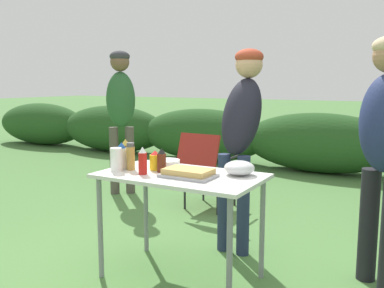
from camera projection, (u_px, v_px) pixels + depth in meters
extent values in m
plane|color=#4C7A3D|center=(181.00, 277.00, 3.00)|extent=(60.00, 60.00, 0.00)
ellipsoid|color=#234C1E|center=(42.00, 124.00, 9.36)|extent=(2.40, 0.90, 0.90)
ellipsoid|color=#234C1E|center=(113.00, 129.00, 8.38)|extent=(2.40, 0.90, 0.90)
ellipsoid|color=#234C1E|center=(203.00, 135.00, 7.41)|extent=(2.40, 0.90, 0.90)
ellipsoid|color=#234C1E|center=(320.00, 143.00, 6.43)|extent=(2.40, 0.90, 0.90)
cube|color=silver|center=(181.00, 176.00, 2.89)|extent=(1.10, 0.64, 0.02)
cylinder|color=gray|center=(100.00, 228.00, 2.95)|extent=(0.04, 0.04, 0.71)
cylinder|color=gray|center=(229.00, 256.00, 2.48)|extent=(0.04, 0.04, 0.71)
cylinder|color=gray|center=(146.00, 208.00, 3.42)|extent=(0.04, 0.04, 0.71)
cylinder|color=gray|center=(262.00, 228.00, 2.94)|extent=(0.04, 0.04, 0.71)
cube|color=#9E9EA3|center=(188.00, 175.00, 2.80)|extent=(0.35, 0.23, 0.02)
cube|color=tan|center=(188.00, 171.00, 2.80)|extent=(0.31, 0.19, 0.04)
cylinder|color=white|center=(166.00, 163.00, 3.15)|extent=(0.20, 0.20, 0.05)
ellipsoid|color=silver|center=(239.00, 168.00, 2.86)|extent=(0.20, 0.20, 0.10)
cylinder|color=white|center=(116.00, 160.00, 2.97)|extent=(0.08, 0.08, 0.16)
cylinder|color=red|center=(143.00, 164.00, 2.87)|extent=(0.06, 0.06, 0.15)
cone|color=white|center=(142.00, 150.00, 2.86)|extent=(0.05, 0.05, 0.04)
cylinder|color=#B2893D|center=(131.00, 158.00, 3.02)|extent=(0.06, 0.06, 0.16)
cylinder|color=#4C4C4C|center=(130.00, 145.00, 3.00)|extent=(0.05, 0.05, 0.03)
cylinder|color=yellow|center=(155.00, 162.00, 3.02)|extent=(0.08, 0.08, 0.11)
cone|color=red|center=(155.00, 153.00, 3.01)|extent=(0.07, 0.07, 0.03)
cylinder|color=#562314|center=(162.00, 163.00, 2.95)|extent=(0.06, 0.06, 0.13)
cone|color=black|center=(161.00, 151.00, 2.93)|extent=(0.05, 0.05, 0.04)
cylinder|color=silver|center=(122.00, 159.00, 3.05)|extent=(0.07, 0.07, 0.15)
cone|color=#194793|center=(121.00, 145.00, 3.04)|extent=(0.06, 0.06, 0.04)
cylinder|color=brown|center=(126.00, 156.00, 3.13)|extent=(0.08, 0.08, 0.16)
cone|color=gold|center=(125.00, 142.00, 3.12)|extent=(0.07, 0.07, 0.05)
cylinder|color=#232D4C|center=(224.00, 203.00, 3.44)|extent=(0.10, 0.10, 0.79)
cylinder|color=#232D4C|center=(243.00, 206.00, 3.34)|extent=(0.10, 0.10, 0.79)
ellipsoid|color=black|center=(242.00, 116.00, 3.39)|extent=(0.34, 0.47, 0.68)
sphere|color=tan|center=(249.00, 64.00, 3.43)|extent=(0.22, 0.22, 0.22)
ellipsoid|color=#993823|center=(249.00, 57.00, 3.42)|extent=(0.23, 0.23, 0.13)
cylinder|color=black|center=(368.00, 225.00, 2.92)|extent=(0.13, 0.13, 0.78)
cylinder|color=#4C473D|center=(114.00, 161.00, 5.20)|extent=(0.11, 0.11, 0.82)
cylinder|color=#4C473D|center=(130.00, 160.00, 5.23)|extent=(0.11, 0.11, 0.82)
ellipsoid|color=#28562D|center=(121.00, 100.00, 5.11)|extent=(0.42, 0.41, 0.66)
sphere|color=brown|center=(120.00, 62.00, 5.04)|extent=(0.23, 0.23, 0.23)
ellipsoid|color=#333338|center=(120.00, 56.00, 5.03)|extent=(0.24, 0.24, 0.14)
cube|color=maroon|center=(210.00, 173.00, 4.62)|extent=(0.48, 0.48, 0.03)
cube|color=maroon|center=(197.00, 156.00, 4.35)|extent=(0.47, 0.18, 0.44)
cylinder|color=black|center=(185.00, 192.00, 4.59)|extent=(0.02, 0.02, 0.38)
cylinder|color=black|center=(218.00, 197.00, 4.38)|extent=(0.02, 0.02, 0.38)
cylinder|color=black|center=(203.00, 184.00, 4.92)|extent=(0.02, 0.02, 0.38)
cylinder|color=black|center=(235.00, 189.00, 4.72)|extent=(0.02, 0.02, 0.38)
cylinder|color=black|center=(192.00, 155.00, 4.72)|extent=(0.04, 0.41, 0.02)
cylinder|color=black|center=(229.00, 159.00, 4.48)|extent=(0.04, 0.41, 0.02)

